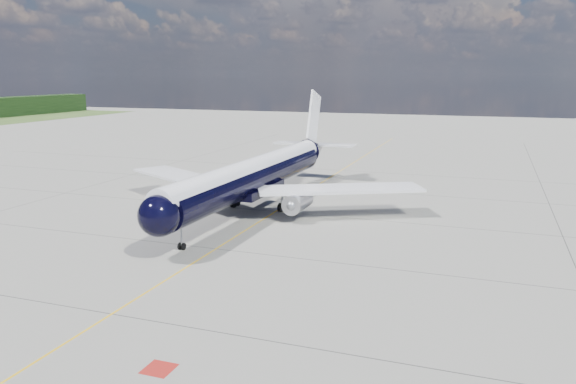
{
  "coord_description": "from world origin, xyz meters",
  "views": [
    {
      "loc": [
        22.66,
        -33.49,
        15.48
      ],
      "look_at": [
        4.1,
        17.86,
        4.0
      ],
      "focal_mm": 35.0,
      "sensor_mm": 36.0,
      "label": 1
    }
  ],
  "objects": [
    {
      "name": "taxiway_centerline",
      "position": [
        0.0,
        25.0,
        0.0
      ],
      "size": [
        0.16,
        160.0,
        0.01
      ],
      "primitive_type": "cube",
      "color": "#F1B50C",
      "rests_on": "ground"
    },
    {
      "name": "red_marking",
      "position": [
        6.8,
        -10.0,
        0.0
      ],
      "size": [
        1.6,
        1.6,
        0.01
      ],
      "primitive_type": "cube",
      "color": "maroon",
      "rests_on": "ground"
    },
    {
      "name": "ground",
      "position": [
        0.0,
        30.0,
        0.0
      ],
      "size": [
        320.0,
        320.0,
        0.0
      ],
      "primitive_type": "plane",
      "color": "gray",
      "rests_on": "ground"
    },
    {
      "name": "main_airliner",
      "position": [
        -2.4,
        25.5,
        4.14
      ],
      "size": [
        37.92,
        46.09,
        13.33
      ],
      "rotation": [
        0.0,
        0.0,
        -0.02
      ],
      "color": "black",
      "rests_on": "ground"
    }
  ]
}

